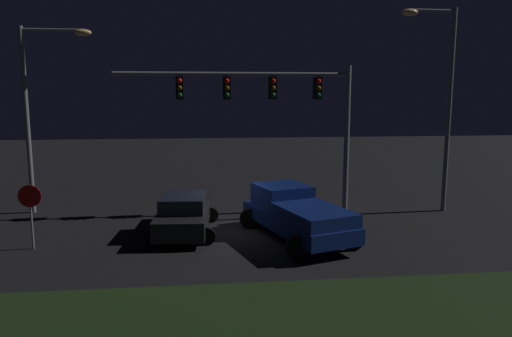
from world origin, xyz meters
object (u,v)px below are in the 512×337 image
pickup_truck (295,211)px  car_sedan (184,214)px  stop_sign (30,204)px  street_lamp_right (441,88)px  traffic_signal_gantry (273,99)px  street_lamp_left (40,96)px

pickup_truck → car_sedan: (-4.07, 0.95, -0.26)m
car_sedan → stop_sign: (-5.05, -1.31, 0.82)m
car_sedan → stop_sign: 5.28m
street_lamp_right → traffic_signal_gantry: bearing=174.0°
car_sedan → street_lamp_left: (-6.22, 4.00, 4.40)m
street_lamp_right → stop_sign: street_lamp_right is taller
traffic_signal_gantry → street_lamp_left: 10.10m
car_sedan → traffic_signal_gantry: (3.84, 3.10, 4.29)m
stop_sign → street_lamp_left: bearing=102.4°
street_lamp_left → stop_sign: size_ratio=3.63×
pickup_truck → car_sedan: bearing=59.0°
traffic_signal_gantry → street_lamp_right: bearing=-6.0°
car_sedan → traffic_signal_gantry: 6.54m
traffic_signal_gantry → street_lamp_right: size_ratio=1.16×
traffic_signal_gantry → stop_sign: (-8.89, -4.41, -3.47)m
street_lamp_left → pickup_truck: bearing=-25.7°
traffic_signal_gantry → street_lamp_right: (7.27, -0.77, 0.50)m
pickup_truck → street_lamp_right: street_lamp_right is taller
street_lamp_left → street_lamp_right: size_ratio=0.91×
pickup_truck → car_sedan: 4.19m
car_sedan → stop_sign: stop_sign is taller
street_lamp_right → stop_sign: 17.04m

